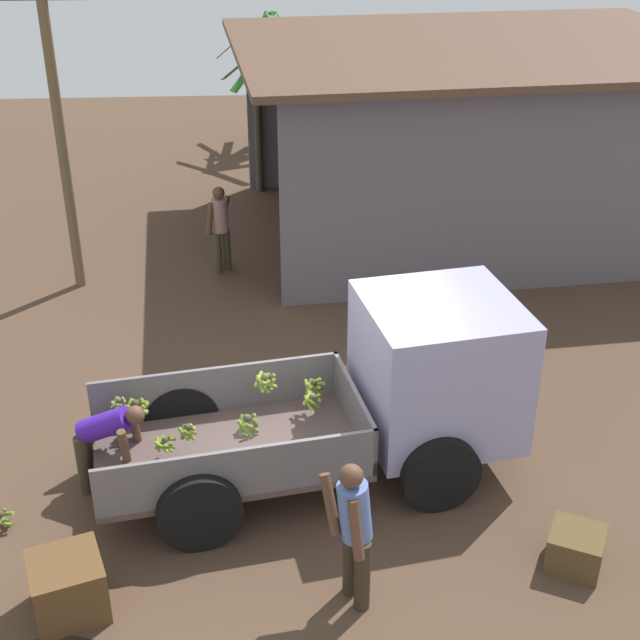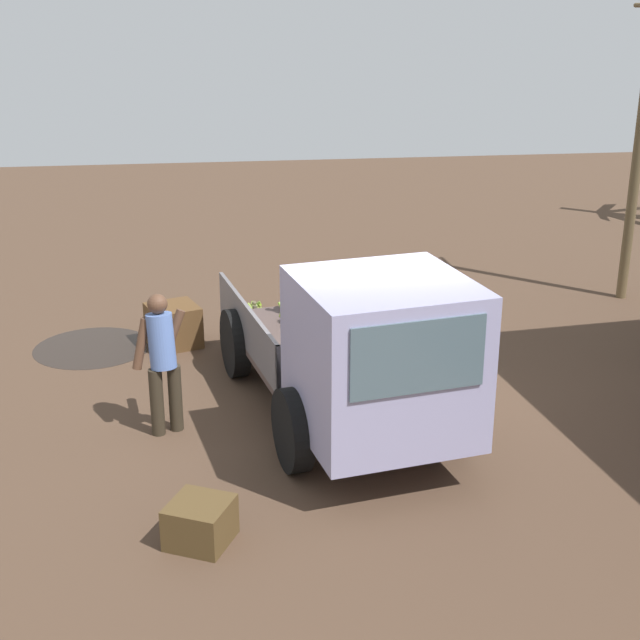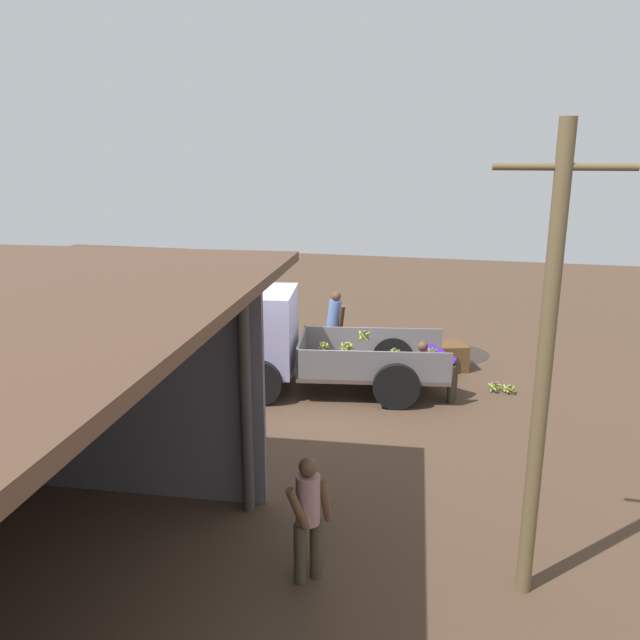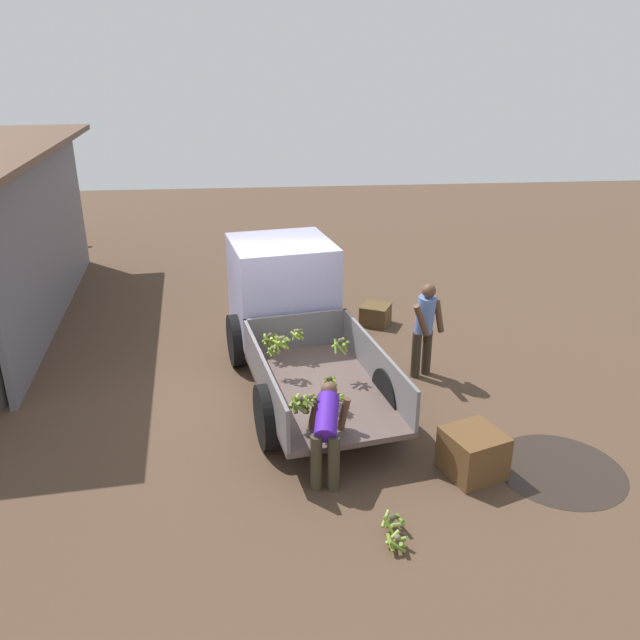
# 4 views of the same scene
# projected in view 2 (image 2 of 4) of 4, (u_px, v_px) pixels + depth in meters

# --- Properties ---
(ground) EXTENTS (36.00, 36.00, 0.00)m
(ground) POSITION_uv_depth(u_px,v_px,m) (371.00, 414.00, 10.67)
(ground) COLOR #4D3728
(mud_patch_0) EXTENTS (1.66, 1.66, 0.01)m
(mud_patch_0) POSITION_uv_depth(u_px,v_px,m) (93.00, 347.00, 12.70)
(mud_patch_0) COLOR black
(mud_patch_0) RESTS_ON ground
(cargo_truck) EXTENTS (5.00, 2.59, 2.07)m
(cargo_truck) POSITION_uv_depth(u_px,v_px,m) (367.00, 356.00, 9.48)
(cargo_truck) COLOR brown
(cargo_truck) RESTS_ON ground
(utility_pole) EXTENTS (1.29, 0.16, 5.05)m
(utility_pole) POSITION_uv_depth(u_px,v_px,m) (640.00, 139.00, 13.97)
(utility_pole) COLOR brown
(utility_pole) RESTS_ON ground
(person_foreground_visitor) EXTENTS (0.55, 0.65, 1.64)m
(person_foreground_visitor) POSITION_uv_depth(u_px,v_px,m) (162.00, 357.00, 9.96)
(person_foreground_visitor) COLOR #332A1E
(person_foreground_visitor) RESTS_ON ground
(person_worker_loading) EXTENTS (0.83, 0.58, 1.14)m
(person_worker_loading) POSITION_uv_depth(u_px,v_px,m) (303.00, 295.00, 12.70)
(person_worker_loading) COLOR #383221
(person_worker_loading) RESTS_ON ground
(banana_bunch_on_ground_0) EXTENTS (0.29, 0.29, 0.23)m
(banana_bunch_on_ground_0) POSITION_uv_depth(u_px,v_px,m) (255.00, 311.00, 13.80)
(banana_bunch_on_ground_0) COLOR #443D2C
(banana_bunch_on_ground_0) RESTS_ON ground
(banana_bunch_on_ground_1) EXTENTS (0.25, 0.26, 0.19)m
(banana_bunch_on_ground_1) POSITION_uv_depth(u_px,v_px,m) (255.00, 306.00, 14.09)
(banana_bunch_on_ground_1) COLOR brown
(banana_bunch_on_ground_1) RESTS_ON ground
(wooden_crate_0) EXTENTS (0.85, 0.85, 0.59)m
(wooden_crate_0) POSITION_uv_depth(u_px,v_px,m) (173.00, 325.00, 12.70)
(wooden_crate_0) COLOR brown
(wooden_crate_0) RESTS_ON ground
(wooden_crate_1) EXTENTS (0.72, 0.72, 0.40)m
(wooden_crate_1) POSITION_uv_depth(u_px,v_px,m) (200.00, 522.00, 8.08)
(wooden_crate_1) COLOR brown
(wooden_crate_1) RESTS_ON ground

